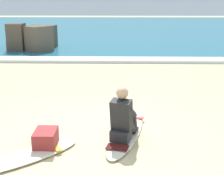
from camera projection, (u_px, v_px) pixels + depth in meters
ground_plane at (94, 139)px, 5.73m from camera, size 80.00×80.00×0.00m
sea at (114, 28)px, 25.87m from camera, size 80.00×28.00×0.10m
breaking_foam at (108, 60)px, 12.69m from camera, size 80.00×0.90×0.11m
surfboard_main at (126, 131)px, 5.96m from camera, size 1.01×2.38×0.08m
surfer_seated at (123, 118)px, 5.50m from camera, size 0.54×0.77×0.95m
surfboard_spare_near at (22, 157)px, 4.99m from camera, size 1.82×1.65×0.08m
rock_outcrop_distant at (19, 38)px, 15.07m from camera, size 4.42×2.63×1.34m
beach_bag at (46, 139)px, 5.33m from camera, size 0.37×0.48×0.32m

